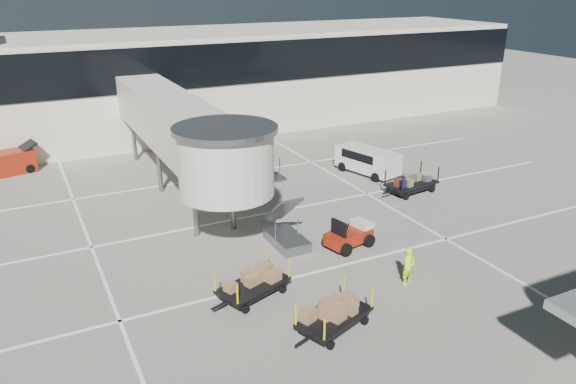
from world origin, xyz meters
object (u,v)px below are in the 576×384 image
ground_worker (409,266)px  baggage_tug (350,236)px  minivan (366,159)px  belt_loader (4,164)px  suitcase_cart (411,184)px  box_cart_far (255,284)px  box_cart_near (332,316)px

ground_worker → baggage_tug: bearing=82.8°
ground_worker → minivan: size_ratio=0.36×
baggage_tug → minivan: (6.87, 8.78, 0.43)m
ground_worker → belt_loader: (-14.99, 23.37, -0.10)m
suitcase_cart → minivan: size_ratio=0.85×
suitcase_cart → ground_worker: (-6.94, -8.65, 0.28)m
baggage_tug → minivan: minivan is taller
minivan → suitcase_cart: bearing=-100.0°
baggage_tug → belt_loader: size_ratio=0.60×
box_cart_far → belt_loader: belt_loader is taller
baggage_tug → belt_loader: (-14.69, 19.24, 0.18)m
box_cart_near → belt_loader: size_ratio=0.85×
suitcase_cart → box_cart_near: size_ratio=1.09×
box_cart_near → box_cart_far: bearing=94.6°
box_cart_far → minivan: size_ratio=0.79×
box_cart_near → minivan: (11.18, 14.38, 0.41)m
ground_worker → belt_loader: bearing=111.4°
box_cart_far → ground_worker: ground_worker is taller
box_cart_near → baggage_tug: bearing=31.9°
box_cart_far → ground_worker: 6.55m
box_cart_near → belt_loader: bearing=92.1°
box_cart_far → belt_loader: 23.11m
box_cart_near → box_cart_far: 3.81m
belt_loader → ground_worker: bearing=-71.0°
ground_worker → minivan: bearing=51.8°
suitcase_cart → ground_worker: bearing=-136.5°
box_cart_far → ground_worker: size_ratio=2.20×
baggage_tug → box_cart_far: 6.31m
suitcase_cart → belt_loader: bearing=138.4°
belt_loader → box_cart_near: bearing=-81.0°
box_cart_near → ground_worker: ground_worker is taller
suitcase_cart → ground_worker: 11.10m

